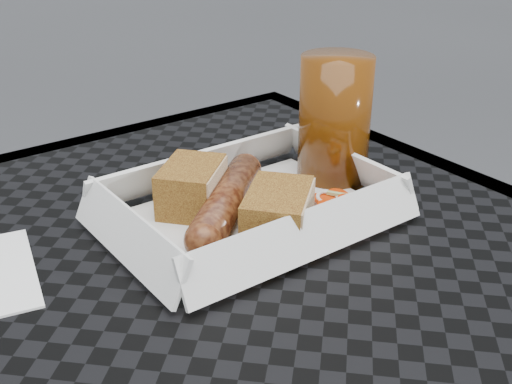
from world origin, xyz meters
The scene contains 6 objects.
food_tray centered at (0.15, 0.12, 0.75)m, with size 0.22×0.15×0.00m, color white.
bratwurst centered at (0.13, 0.12, 0.76)m, with size 0.14×0.12×0.03m.
bread_near centered at (0.12, 0.16, 0.77)m, with size 0.07×0.05×0.04m, color olive.
bread_far centered at (0.15, 0.08, 0.77)m, with size 0.07×0.05×0.04m, color olive.
veg_garnish centered at (0.22, 0.09, 0.75)m, with size 0.03×0.03×0.00m.
drink_glass centered at (0.27, 0.14, 0.81)m, with size 0.07×0.07×0.13m, color #4F2606.
Camera 1 is at (-0.15, -0.29, 1.02)m, focal length 45.00 mm.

